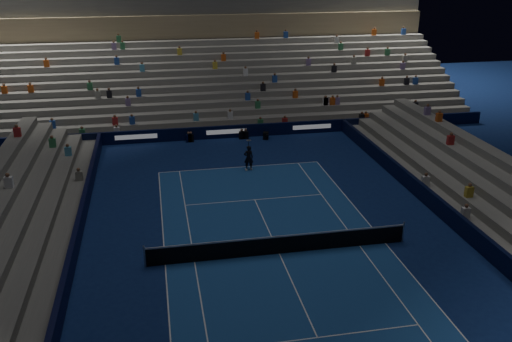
{
  "coord_description": "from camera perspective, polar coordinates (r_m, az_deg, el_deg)",
  "views": [
    {
      "loc": [
        -5.49,
        -22.62,
        13.51
      ],
      "look_at": [
        0.0,
        6.0,
        2.0
      ],
      "focal_mm": 38.4,
      "sensor_mm": 36.0,
      "label": 1
    }
  ],
  "objects": [
    {
      "name": "ground",
      "position": [
        26.91,
        2.43,
        -8.6
      ],
      "size": [
        90.0,
        90.0,
        0.0
      ],
      "primitive_type": "plane",
      "color": "#0D1E53",
      "rests_on": "ground"
    },
    {
      "name": "sponsor_barrier_far",
      "position": [
        43.47,
        -3.11,
        4.11
      ],
      "size": [
        44.0,
        0.25,
        1.0
      ],
      "primitive_type": "cube",
      "color": "black",
      "rests_on": "ground"
    },
    {
      "name": "court_surface",
      "position": [
        26.91,
        2.43,
        -8.59
      ],
      "size": [
        10.97,
        23.77,
        0.01
      ],
      "primitive_type": "cube",
      "color": "navy",
      "rests_on": "ground"
    },
    {
      "name": "tennis_net",
      "position": [
        26.66,
        2.45,
        -7.66
      ],
      "size": [
        12.9,
        0.1,
        1.1
      ],
      "color": "#B2B2B7",
      "rests_on": "ground"
    },
    {
      "name": "sponsor_barrier_west",
      "position": [
        26.43,
        -18.78,
        -9.21
      ],
      "size": [
        0.25,
        37.0,
        1.0
      ],
      "primitive_type": "cube",
      "color": "black",
      "rests_on": "ground"
    },
    {
      "name": "broadcast_camera",
      "position": [
        43.16,
        1.05,
        3.71
      ],
      "size": [
        0.55,
        0.93,
        0.56
      ],
      "color": "black",
      "rests_on": "ground"
    },
    {
      "name": "tennis_player",
      "position": [
        36.67,
        -0.78,
        1.38
      ],
      "size": [
        0.63,
        0.42,
        1.73
      ],
      "primitive_type": "imported",
      "rotation": [
        0.0,
        0.0,
        3.14
      ],
      "color": "black",
      "rests_on": "ground"
    },
    {
      "name": "sponsor_barrier_east",
      "position": [
        30.19,
        20.77,
        -5.49
      ],
      "size": [
        0.25,
        37.0,
        1.0
      ],
      "primitive_type": "cube",
      "color": "black",
      "rests_on": "ground"
    },
    {
      "name": "grandstand_main",
      "position": [
        51.82,
        -4.64,
        10.2
      ],
      "size": [
        44.0,
        15.2,
        11.2
      ],
      "color": "slate",
      "rests_on": "ground"
    }
  ]
}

